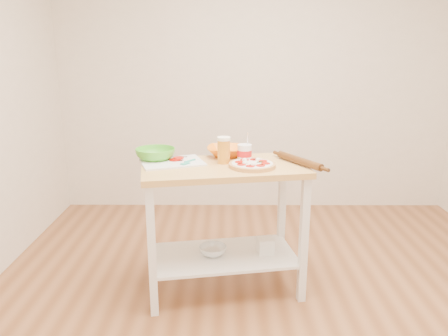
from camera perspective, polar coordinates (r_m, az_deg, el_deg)
room_shell at (r=2.26m, az=8.08°, el=7.92°), size 4.04×4.54×2.74m
prep_island at (r=2.94m, az=-0.07°, el=-4.46°), size 1.15×0.75×0.90m
pizza at (r=2.82m, az=3.70°, el=0.46°), size 0.30×0.30×0.05m
cutting_board at (r=2.93m, az=-6.86°, el=0.80°), size 0.48×0.41×0.04m
spatula at (r=2.88m, az=-4.76°, el=0.77°), size 0.09×0.15×0.01m
knife at (r=3.06m, az=-8.05°, el=1.54°), size 0.27×0.03×0.01m
orange_bowl at (r=3.10m, az=0.38°, el=2.21°), size 0.29×0.29×0.07m
green_bowl at (r=3.01m, az=-8.94°, el=1.76°), size 0.32×0.32×0.08m
beer_pint at (r=2.89m, az=-0.03°, el=2.37°), size 0.09×0.09×0.18m
yogurt_tub at (r=2.94m, az=2.70°, el=1.97°), size 0.10×0.10×0.21m
rolling_pin at (r=2.91m, az=9.81°, el=0.90°), size 0.25×0.39×0.05m
shelf_glass_bowl at (r=3.07m, az=-1.47°, el=-10.71°), size 0.21×0.21×0.06m
shelf_bin at (r=3.10m, az=5.43°, el=-10.04°), size 0.12×0.12×0.11m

